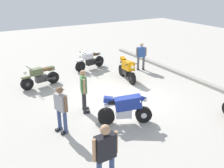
% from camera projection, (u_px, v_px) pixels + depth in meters
% --- Properties ---
extents(ground_plane, '(40.00, 40.00, 0.00)m').
position_uv_depth(ground_plane, '(118.00, 99.00, 10.94)').
color(ground_plane, '#B7B2A8').
extents(curb_edge, '(14.00, 0.30, 0.15)m').
position_uv_depth(curb_edge, '(192.00, 78.00, 13.08)').
color(curb_edge, '#9C978F').
rests_on(curb_edge, ground).
extents(motorcycle_blue_sportbike, '(1.05, 1.84, 1.14)m').
position_uv_depth(motorcycle_blue_sportbike, '(125.00, 108.00, 8.84)').
color(motorcycle_blue_sportbike, black).
rests_on(motorcycle_blue_sportbike, ground).
extents(motorcycle_orange_sportbike, '(1.95, 0.75, 1.14)m').
position_uv_depth(motorcycle_orange_sportbike, '(127.00, 69.00, 12.89)').
color(motorcycle_orange_sportbike, black).
rests_on(motorcycle_orange_sportbike, ground).
extents(motorcycle_silver_cruiser, '(0.79, 2.05, 1.09)m').
position_uv_depth(motorcycle_silver_cruiser, '(90.00, 60.00, 14.53)').
color(motorcycle_silver_cruiser, black).
rests_on(motorcycle_silver_cruiser, ground).
extents(motorcycle_olive_vintage, '(0.70, 1.95, 1.07)m').
position_uv_depth(motorcycle_olive_vintage, '(40.00, 77.00, 12.07)').
color(motorcycle_olive_vintage, black).
rests_on(motorcycle_olive_vintage, ground).
extents(person_in_black_shirt, '(0.32, 0.68, 1.79)m').
position_uv_depth(person_in_black_shirt, '(106.00, 153.00, 5.81)').
color(person_in_black_shirt, '#384772').
rests_on(person_in_black_shirt, ground).
extents(person_in_blue_shirt, '(0.47, 0.58, 1.58)m').
position_uv_depth(person_in_blue_shirt, '(141.00, 55.00, 14.28)').
color(person_in_blue_shirt, '#59595B').
rests_on(person_in_blue_shirt, ground).
extents(person_in_green_shirt, '(0.66, 0.43, 1.72)m').
position_uv_depth(person_in_green_shirt, '(84.00, 88.00, 9.50)').
color(person_in_green_shirt, '#262628').
rests_on(person_in_green_shirt, ground).
extents(person_in_gray_shirt, '(0.64, 0.42, 1.64)m').
position_uv_depth(person_in_gray_shirt, '(61.00, 107.00, 8.20)').
color(person_in_gray_shirt, '#384772').
rests_on(person_in_gray_shirt, ground).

